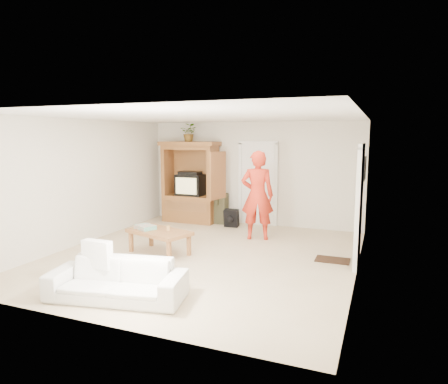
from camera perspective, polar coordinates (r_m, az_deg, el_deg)
The scene contains 19 objects.
floor at distance 7.67m, azimuth -2.88°, elevation -9.07°, with size 6.00×6.00×0.00m, color tan.
ceiling at distance 7.34m, azimuth -3.02°, elevation 10.73°, with size 6.00×6.00×0.00m, color white.
wall_back at distance 10.18m, azimuth 4.12°, elevation 2.65°, with size 5.50×5.50×0.00m, color silver.
wall_front at distance 4.86m, azimuth -17.87°, elevation -3.69°, with size 5.50×5.50×0.00m, color silver.
wall_left at distance 8.89m, azimuth -19.28°, elevation 1.43°, with size 6.00×6.00×0.00m, color silver.
wall_right at distance 6.73m, azimuth 18.85°, elevation -0.55°, with size 6.00×6.00×0.00m, color silver.
armoire at distance 10.50m, azimuth -4.70°, elevation 0.66°, with size 1.82×1.14×2.10m.
door_back at distance 10.13m, azimuth 4.86°, elevation 1.03°, with size 0.85×0.05×2.04m, color white.
doorway_right at distance 7.37m, azimuth 18.80°, elevation -2.04°, with size 0.05×0.90×2.04m, color black.
framed_picture at distance 8.59m, azimuth 19.48°, elevation 3.22°, with size 0.03×0.60×0.48m, color black.
doormat at distance 7.64m, azimuth 15.23°, elevation -9.34°, with size 0.60×0.40×0.02m, color #382316.
plant at distance 10.39m, azimuth -4.98°, elevation 8.44°, with size 0.41×0.36×0.46m, color #4C7238.
man at distance 8.69m, azimuth 4.79°, elevation -0.47°, with size 0.71×0.46×1.94m, color red.
sofa at distance 5.85m, azimuth -15.08°, elevation -12.02°, with size 1.88×0.74×0.55m, color silver.
coffee_table at distance 7.79m, azimuth -9.23°, elevation -5.86°, with size 1.37×1.00×0.46m.
towel at distance 7.92m, azimuth -11.19°, elevation -4.93°, with size 0.38×0.28×0.08m, color #E34B4D.
candle at distance 7.73m, azimuth -7.97°, elevation -5.11°, with size 0.08×0.08×0.10m, color tan.
backpack_black at distance 9.93m, azimuth 1.07°, elevation -3.81°, with size 0.35×0.20×0.43m, color black, non-canonical shape.
backpack_olive at distance 10.33m, azimuth -0.71°, elevation -2.33°, with size 0.41×0.30×0.78m, color #47442B, non-canonical shape.
Camera 1 is at (3.06, -6.66, 2.26)m, focal length 32.00 mm.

